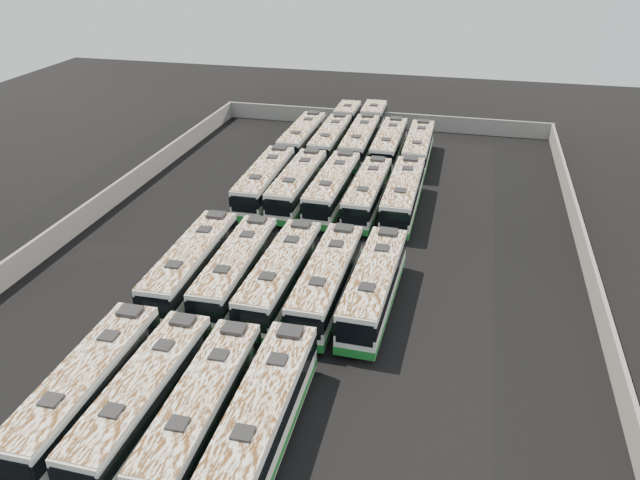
{
  "coord_description": "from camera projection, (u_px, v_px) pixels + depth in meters",
  "views": [
    {
      "loc": [
        11.71,
        -47.57,
        25.89
      ],
      "look_at": [
        0.49,
        -1.92,
        1.6
      ],
      "focal_mm": 35.0,
      "sensor_mm": 36.0,
      "label": 1
    }
  ],
  "objects": [
    {
      "name": "bus_midfront_right",
      "position": [
        327.0,
        281.0,
        46.34
      ],
      "size": [
        2.94,
        13.36,
        3.76
      ],
      "rotation": [
        0.0,
        0.0,
        -0.01
      ],
      "color": "silver",
      "rests_on": "ground"
    },
    {
      "name": "bus_midfront_far_right",
      "position": [
        374.0,
        286.0,
        45.66
      ],
      "size": [
        3.17,
        13.51,
        3.79
      ],
      "rotation": [
        0.0,
        0.0,
        -0.02
      ],
      "color": "silver",
      "rests_on": "ground"
    },
    {
      "name": "bus_front_right",
      "position": [
        263.0,
        417.0,
        33.67
      ],
      "size": [
        2.97,
        13.44,
        3.78
      ],
      "rotation": [
        0.0,
        0.0,
        0.01
      ],
      "color": "silver",
      "rests_on": "ground"
    },
    {
      "name": "bus_midback_far_right",
      "position": [
        403.0,
        195.0,
        60.74
      ],
      "size": [
        2.86,
        13.47,
        3.8
      ],
      "rotation": [
        0.0,
        0.0,
        0.0
      ],
      "color": "silver",
      "rests_on": "ground"
    },
    {
      "name": "bus_midfront_left",
      "position": [
        236.0,
        269.0,
        47.94
      ],
      "size": [
        3.05,
        13.16,
        3.69
      ],
      "rotation": [
        0.0,
        0.0,
        0.02
      ],
      "color": "silver",
      "rests_on": "ground"
    },
    {
      "name": "bus_back_far_right",
      "position": [
        418.0,
        148.0,
        73.38
      ],
      "size": [
        2.85,
        12.94,
        3.64
      ],
      "rotation": [
        0.0,
        0.0,
        0.01
      ],
      "color": "silver",
      "rests_on": "ground"
    },
    {
      "name": "bus_front_center",
      "position": [
        202.0,
        409.0,
        34.3
      ],
      "size": [
        2.95,
        12.98,
        3.65
      ],
      "rotation": [
        0.0,
        0.0,
        0.02
      ],
      "color": "silver",
      "rests_on": "ground"
    },
    {
      "name": "bus_midback_right",
      "position": [
        368.0,
        193.0,
        61.3
      ],
      "size": [
        2.91,
        12.94,
        3.64
      ],
      "rotation": [
        0.0,
        0.0,
        -0.01
      ],
      "color": "silver",
      "rests_on": "ground"
    },
    {
      "name": "bus_midback_center",
      "position": [
        333.0,
        188.0,
        62.28
      ],
      "size": [
        3.06,
        13.49,
        3.79
      ],
      "rotation": [
        0.0,
        0.0,
        -0.02
      ],
      "color": "silver",
      "rests_on": "ground"
    },
    {
      "name": "ground",
      "position": [
        320.0,
        246.0,
        55.41
      ],
      "size": [
        140.0,
        140.0,
        0.0
      ],
      "primitive_type": "plane",
      "color": "black",
      "rests_on": "ground"
    },
    {
      "name": "bus_front_far_left",
      "position": [
        87.0,
        388.0,
        35.76
      ],
      "size": [
        2.94,
        13.28,
        3.74
      ],
      "rotation": [
        0.0,
        0.0,
        0.01
      ],
      "color": "silver",
      "rests_on": "ground"
    },
    {
      "name": "bus_back_right",
      "position": [
        389.0,
        145.0,
        74.22
      ],
      "size": [
        2.8,
        13.14,
        3.7
      ],
      "rotation": [
        0.0,
        0.0,
        0.0
      ],
      "color": "silver",
      "rests_on": "ground"
    },
    {
      "name": "bus_midback_left",
      "position": [
        297.0,
        185.0,
        63.05
      ],
      "size": [
        2.91,
        13.35,
        3.76
      ],
      "rotation": [
        0.0,
        0.0,
        -0.01
      ],
      "color": "silver",
      "rests_on": "ground"
    },
    {
      "name": "bus_back_far_left",
      "position": [
        302.0,
        138.0,
        76.55
      ],
      "size": [
        2.8,
        13.1,
        3.69
      ],
      "rotation": [
        0.0,
        0.0,
        -0.0
      ],
      "color": "silver",
      "rests_on": "ground"
    },
    {
      "name": "perimeter_wall",
      "position": [
        320.0,
        235.0,
        54.9
      ],
      "size": [
        45.2,
        73.2,
        2.2
      ],
      "color": "slate",
      "rests_on": "ground"
    },
    {
      "name": "bus_back_left",
      "position": [
        336.0,
        132.0,
        78.76
      ],
      "size": [
        2.86,
        20.08,
        3.64
      ],
      "rotation": [
        0.0,
        0.0,
        0.01
      ],
      "color": "silver",
      "rests_on": "ground"
    },
    {
      "name": "bus_midfront_center",
      "position": [
        281.0,
        276.0,
        46.98
      ],
      "size": [
        3.06,
        13.41,
        3.77
      ],
      "rotation": [
        0.0,
        0.0,
        -0.02
      ],
      "color": "silver",
      "rests_on": "ground"
    },
    {
      "name": "bus_midfront_far_left",
      "position": [
        192.0,
        265.0,
        48.46
      ],
      "size": [
        3.14,
        13.5,
        3.79
      ],
      "rotation": [
        0.0,
        0.0,
        0.02
      ],
      "color": "silver",
      "rests_on": "ground"
    },
    {
      "name": "bus_midback_far_left",
      "position": [
        265.0,
        182.0,
        63.75
      ],
      "size": [
        3.17,
        13.53,
        3.8
      ],
      "rotation": [
        0.0,
        0.0,
        0.02
      ],
      "color": "silver",
      "rests_on": "ground"
    },
    {
      "name": "bus_front_left",
      "position": [
        143.0,
        398.0,
        35.08
      ],
      "size": [
        2.93,
        13.05,
        3.67
      ],
      "rotation": [
        0.0,
        0.0,
        -0.01
      ],
      "color": "silver",
      "rests_on": "ground"
    },
    {
      "name": "bus_back_center",
      "position": [
        365.0,
        133.0,
        78.12
      ],
      "size": [
        3.17,
        20.87,
        3.78
      ],
      "rotation": [
        0.0,
        0.0,
        0.02
      ],
      "color": "silver",
      "rests_on": "ground"
    }
  ]
}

